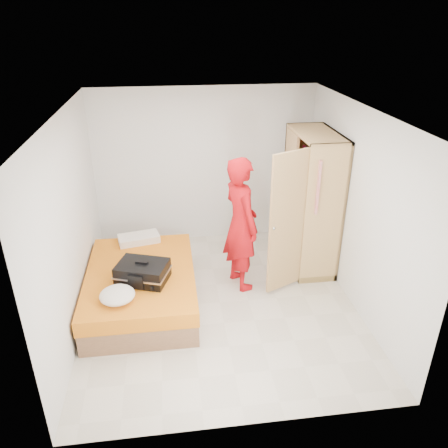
{
  "coord_description": "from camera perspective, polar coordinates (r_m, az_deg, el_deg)",
  "views": [
    {
      "loc": [
        -0.6,
        -4.9,
        3.6
      ],
      "look_at": [
        0.11,
        0.41,
        1.0
      ],
      "focal_mm": 35.0,
      "sensor_mm": 36.0,
      "label": 1
    }
  ],
  "objects": [
    {
      "name": "wardrobe",
      "position": [
        6.63,
        11.07,
        2.28
      ],
      "size": [
        1.12,
        1.43,
        2.1
      ],
      "color": "tan",
      "rests_on": "ground"
    },
    {
      "name": "pillow",
      "position": [
        6.66,
        -11.06,
        -1.87
      ],
      "size": [
        0.64,
        0.42,
        0.11
      ],
      "primitive_type": "cube",
      "rotation": [
        0.0,
        0.0,
        0.22
      ],
      "color": "beige",
      "rests_on": "bed"
    },
    {
      "name": "bed",
      "position": [
        6.07,
        -10.7,
        -8.09
      ],
      "size": [
        1.42,
        2.02,
        0.5
      ],
      "color": "#8B5E3F",
      "rests_on": "ground"
    },
    {
      "name": "round_cushion",
      "position": [
        5.4,
        -13.77,
        -9.01
      ],
      "size": [
        0.42,
        0.42,
        0.16
      ],
      "primitive_type": "ellipsoid",
      "color": "beige",
      "rests_on": "bed"
    },
    {
      "name": "room",
      "position": [
        5.45,
        -0.6,
        0.9
      ],
      "size": [
        4.0,
        4.02,
        2.6
      ],
      "color": "beige",
      "rests_on": "ground"
    },
    {
      "name": "person",
      "position": [
        6.04,
        2.2,
        -0.02
      ],
      "size": [
        0.66,
        0.81,
        1.93
      ],
      "primitive_type": "imported",
      "rotation": [
        0.0,
        0.0,
        1.89
      ],
      "color": "#B30B19",
      "rests_on": "ground"
    },
    {
      "name": "suitcase",
      "position": [
        5.68,
        -10.59,
        -6.21
      ],
      "size": [
        0.75,
        0.65,
        0.28
      ],
      "rotation": [
        0.0,
        0.0,
        -0.34
      ],
      "color": "black",
      "rests_on": "bed"
    }
  ]
}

